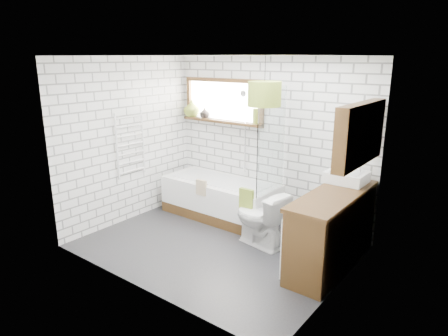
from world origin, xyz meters
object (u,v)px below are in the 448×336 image
Objects in this scene: vanity at (332,230)px; toilet at (260,218)px; bathtub at (221,198)px; pendant at (265,94)px; basin at (346,177)px.

toilet is at bearing -176.27° from vanity.
bathtub is at bearing -105.53° from toilet.
bathtub is at bearing 168.42° from vanity.
vanity reaches higher than toilet.
pendant reaches higher than vanity.
basin is at bearing 130.38° from toilet.
basin is (-0.06, 0.50, 0.54)m from vanity.
basin is at bearing 61.60° from pendant.
bathtub is at bearing -177.65° from basin.
toilet is (-0.99, -0.06, -0.08)m from vanity.
pendant is at bearing -118.40° from basin.
pendant is at bearing 42.21° from toilet.
vanity is 0.99m from toilet.
vanity is (2.04, -0.42, 0.17)m from bathtub.
bathtub is 5.08× the size of pendant.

